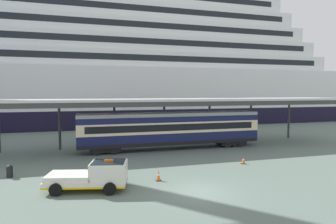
{
  "coord_description": "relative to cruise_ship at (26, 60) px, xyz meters",
  "views": [
    {
      "loc": [
        -6.78,
        -16.64,
        6.45
      ],
      "look_at": [
        0.66,
        9.68,
        4.5
      ],
      "focal_mm": 30.36,
      "sensor_mm": 36.0,
      "label": 1
    }
  ],
  "objects": [
    {
      "name": "traffic_cone_mid",
      "position": [
        25.31,
        -41.93,
        -12.72
      ],
      "size": [
        0.36,
        0.36,
        0.64
      ],
      "color": "black",
      "rests_on": "ground"
    },
    {
      "name": "traffic_cone_near",
      "position": [
        16.82,
        -44.58,
        -12.66
      ],
      "size": [
        0.36,
        0.36,
        0.76
      ],
      "color": "black",
      "rests_on": "ground"
    },
    {
      "name": "traffic_cone_far",
      "position": [
        14.21,
        -42.04,
        -12.66
      ],
      "size": [
        0.36,
        0.36,
        0.77
      ],
      "color": "black",
      "rests_on": "ground"
    },
    {
      "name": "platform_canopy",
      "position": [
        20.98,
        -33.3,
        -7.63
      ],
      "size": [
        42.3,
        5.96,
        5.68
      ],
      "color": "silver",
      "rests_on": "ground"
    },
    {
      "name": "ground_plane",
      "position": [
        18.77,
        -47.56,
        -13.04
      ],
      "size": [
        400.0,
        400.0,
        0.0
      ],
      "primitive_type": "plane",
      "color": "slate"
    },
    {
      "name": "cruise_ship",
      "position": [
        0.0,
        0.0,
        0.0
      ],
      "size": [
        133.63,
        29.94,
        38.62
      ],
      "color": "black",
      "rests_on": "ground"
    },
    {
      "name": "train_carriage",
      "position": [
        20.98,
        -33.74,
        -10.74
      ],
      "size": [
        20.39,
        2.81,
        4.11
      ],
      "color": "black",
      "rests_on": "ground"
    },
    {
      "name": "service_truck",
      "position": [
        12.32,
        -45.31,
        -12.05
      ],
      "size": [
        5.52,
        3.13,
        2.02
      ],
      "color": "silver",
      "rests_on": "ground"
    },
    {
      "name": "quay_bollard",
      "position": [
        6.21,
        -40.75,
        -12.52
      ],
      "size": [
        0.48,
        0.48,
        0.96
      ],
      "color": "black",
      "rests_on": "ground"
    }
  ]
}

